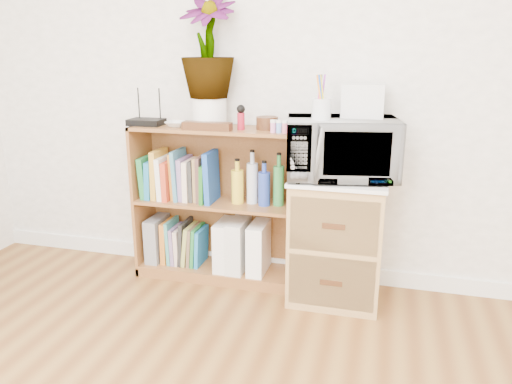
% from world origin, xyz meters
% --- Properties ---
extents(skirting_board, '(4.00, 0.02, 0.10)m').
position_xyz_m(skirting_board, '(0.00, 2.24, 0.05)').
color(skirting_board, white).
rests_on(skirting_board, ground).
extents(bookshelf, '(1.00, 0.30, 0.95)m').
position_xyz_m(bookshelf, '(-0.35, 2.10, 0.47)').
color(bookshelf, brown).
rests_on(bookshelf, ground).
extents(wicker_unit, '(0.50, 0.45, 0.70)m').
position_xyz_m(wicker_unit, '(0.40, 2.02, 0.35)').
color(wicker_unit, '#9E7542').
rests_on(wicker_unit, ground).
extents(microwave, '(0.65, 0.50, 0.32)m').
position_xyz_m(microwave, '(0.40, 2.02, 0.88)').
color(microwave, silver).
rests_on(microwave, wicker_unit).
extents(pen_cup, '(0.10, 0.10, 0.11)m').
position_xyz_m(pen_cup, '(0.30, 1.94, 1.10)').
color(pen_cup, silver).
rests_on(pen_cup, microwave).
extents(small_appliance, '(0.22, 0.18, 0.17)m').
position_xyz_m(small_appliance, '(0.50, 2.10, 1.13)').
color(small_appliance, silver).
rests_on(small_appliance, microwave).
extents(router, '(0.20, 0.14, 0.04)m').
position_xyz_m(router, '(-0.78, 2.08, 0.97)').
color(router, black).
rests_on(router, bookshelf).
extents(white_bowl, '(0.13, 0.13, 0.03)m').
position_xyz_m(white_bowl, '(-0.58, 2.07, 0.97)').
color(white_bowl, silver).
rests_on(white_bowl, bookshelf).
extents(plant_pot, '(0.20, 0.20, 0.17)m').
position_xyz_m(plant_pot, '(-0.39, 2.12, 1.03)').
color(plant_pot, white).
rests_on(plant_pot, bookshelf).
extents(potted_plant, '(0.32, 0.32, 0.57)m').
position_xyz_m(potted_plant, '(-0.39, 2.12, 1.40)').
color(potted_plant, '#306829').
rests_on(potted_plant, plant_pot).
extents(trinket_box, '(0.28, 0.07, 0.05)m').
position_xyz_m(trinket_box, '(-0.36, 2.00, 0.97)').
color(trinket_box, '#37200F').
rests_on(trinket_box, bookshelf).
extents(kokeshi_doll, '(0.04, 0.04, 0.10)m').
position_xyz_m(kokeshi_doll, '(-0.17, 2.06, 1.00)').
color(kokeshi_doll, maroon).
rests_on(kokeshi_doll, bookshelf).
extents(wooden_bowl, '(0.12, 0.12, 0.07)m').
position_xyz_m(wooden_bowl, '(-0.03, 2.11, 0.99)').
color(wooden_bowl, '#361A0E').
rests_on(wooden_bowl, bookshelf).
extents(paint_jars, '(0.10, 0.04, 0.05)m').
position_xyz_m(paint_jars, '(0.06, 2.01, 0.98)').
color(paint_jars, pink).
rests_on(paint_jars, bookshelf).
extents(file_box, '(0.09, 0.23, 0.28)m').
position_xyz_m(file_box, '(-0.76, 2.10, 0.21)').
color(file_box, gray).
rests_on(file_box, bookshelf).
extents(magazine_holder_left, '(0.10, 0.24, 0.31)m').
position_xyz_m(magazine_holder_left, '(-0.29, 2.09, 0.22)').
color(magazine_holder_left, silver).
rests_on(magazine_holder_left, bookshelf).
extents(magazine_holder_mid, '(0.10, 0.26, 0.32)m').
position_xyz_m(magazine_holder_mid, '(-0.21, 2.09, 0.23)').
color(magazine_holder_mid, silver).
rests_on(magazine_holder_mid, bookshelf).
extents(magazine_holder_right, '(0.10, 0.25, 0.31)m').
position_xyz_m(magazine_holder_right, '(-0.08, 2.09, 0.23)').
color(magazine_holder_right, white).
rests_on(magazine_holder_right, bookshelf).
extents(cookbooks, '(0.47, 0.20, 0.31)m').
position_xyz_m(cookbooks, '(-0.58, 2.10, 0.63)').
color(cookbooks, '#1E7439').
rests_on(cookbooks, bookshelf).
extents(liquor_bottles, '(0.39, 0.07, 0.31)m').
position_xyz_m(liquor_bottles, '(-0.05, 2.10, 0.64)').
color(liquor_bottles, yellow).
rests_on(liquor_bottles, bookshelf).
extents(lower_books, '(0.26, 0.19, 0.28)m').
position_xyz_m(lower_books, '(-0.58, 2.10, 0.20)').
color(lower_books, '#BC6B21').
rests_on(lower_books, bookshelf).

